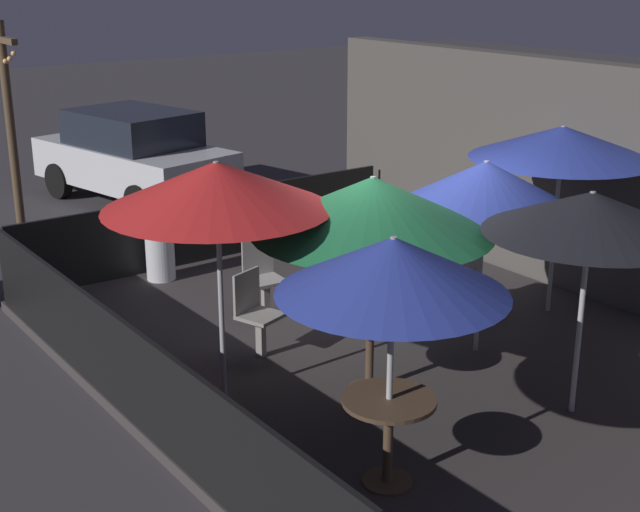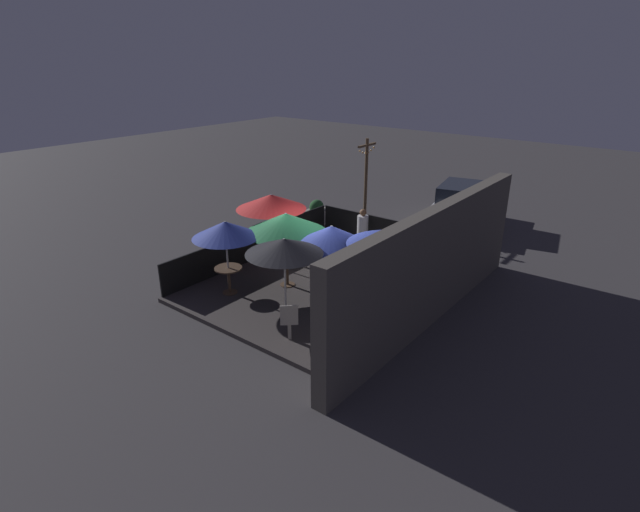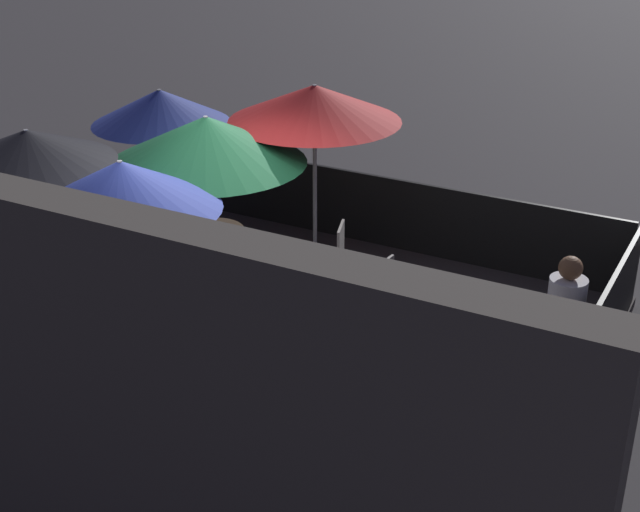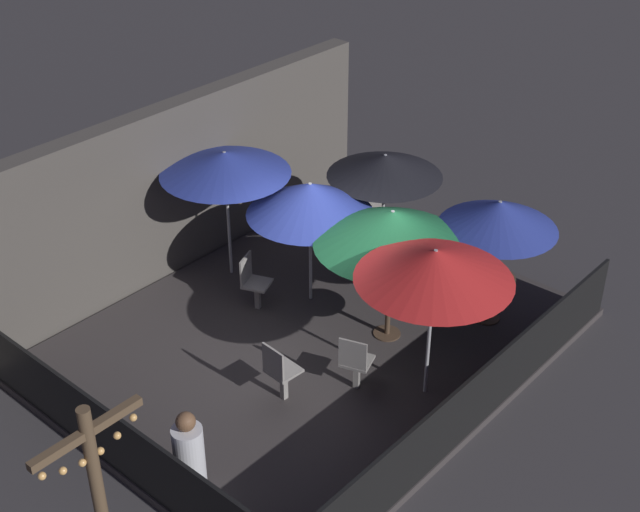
{
  "view_description": "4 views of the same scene",
  "coord_description": "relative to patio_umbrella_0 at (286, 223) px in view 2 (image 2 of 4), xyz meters",
  "views": [
    {
      "loc": [
        6.89,
        -5.78,
        4.07
      ],
      "look_at": [
        -0.25,
        -0.58,
        1.16
      ],
      "focal_mm": 50.0,
      "sensor_mm": 36.0,
      "label": 1
    },
    {
      "loc": [
        10.33,
        7.88,
        6.2
      ],
      "look_at": [
        0.33,
        -0.03,
        1.03
      ],
      "focal_mm": 28.0,
      "sensor_mm": 36.0,
      "label": 2
    },
    {
      "loc": [
        -4.8,
        6.98,
        4.98
      ],
      "look_at": [
        -0.75,
        -0.5,
        1.02
      ],
      "focal_mm": 50.0,
      "sensor_mm": 36.0,
      "label": 3
    },
    {
      "loc": [
        -7.98,
        -7.21,
        8.19
      ],
      "look_at": [
        0.45,
        0.21,
        1.28
      ],
      "focal_mm": 50.0,
      "sensor_mm": 36.0,
      "label": 4
    }
  ],
  "objects": [
    {
      "name": "dining_table_0",
      "position": [
        0.0,
        -0.0,
        -1.26
      ],
      "size": [
        0.76,
        0.76,
        0.76
      ],
      "color": "#4C3828",
      "rests_on": "patio_deck"
    },
    {
      "name": "patio_umbrella_1",
      "position": [
        1.35,
        -0.91,
        -0.02
      ],
      "size": [
        1.77,
        1.77,
        2.05
      ],
      "color": "#B2B2B7",
      "rests_on": "patio_deck"
    },
    {
      "name": "patio_umbrella_0",
      "position": [
        0.0,
        0.0,
        0.0
      ],
      "size": [
        2.24,
        2.24,
        2.12
      ],
      "color": "#B2B2B7",
      "rests_on": "patio_deck"
    },
    {
      "name": "patio_umbrella_3",
      "position": [
        1.44,
        1.25,
        0.05
      ],
      "size": [
        1.86,
        1.86,
        2.09
      ],
      "color": "#B2B2B7",
      "rests_on": "patio_deck"
    },
    {
      "name": "fence_side_left",
      "position": [
        -4.45,
        0.79,
        -1.38
      ],
      "size": [
        0.05,
        5.71,
        0.95
      ],
      "color": "black",
      "rests_on": "patio_deck"
    },
    {
      "name": "parked_car_0",
      "position": [
        -8.42,
        1.46,
        -1.13
      ],
      "size": [
        4.13,
        2.45,
        1.62
      ],
      "rotation": [
        0.0,
        0.0,
        0.2
      ],
      "color": "silver",
      "rests_on": "ground_plane"
    },
    {
      "name": "patio_chair_2",
      "position": [
        2.18,
        2.01,
        -1.33
      ],
      "size": [
        0.57,
        0.57,
        0.95
      ],
      "rotation": [
        0.0,
        0.0,
        -2.39
      ],
      "color": "gray",
      "rests_on": "patio_deck"
    },
    {
      "name": "patron_0",
      "position": [
        -4.09,
        -0.19,
        -1.3
      ],
      "size": [
        0.52,
        0.52,
        1.24
      ],
      "rotation": [
        0.0,
        0.0,
        2.16
      ],
      "color": "silver",
      "rests_on": "patio_deck"
    },
    {
      "name": "patio_chair_0",
      "position": [
        -0.82,
        2.02,
        -1.36
      ],
      "size": [
        0.52,
        0.52,
        0.91
      ],
      "rotation": [
        0.0,
        0.0,
        -1.19
      ],
      "color": "gray",
      "rests_on": "patio_deck"
    },
    {
      "name": "patio_umbrella_4",
      "position": [
        -0.05,
        1.51,
        -0.04
      ],
      "size": [
        1.96,
        1.96,
        2.07
      ],
      "color": "#B2B2B7",
      "rests_on": "patio_deck"
    },
    {
      "name": "light_post",
      "position": [
        -5.99,
        -1.37,
        -0.07
      ],
      "size": [
        1.1,
        0.12,
        3.37
      ],
      "color": "brown",
      "rests_on": "ground_plane"
    },
    {
      "name": "ground_plane",
      "position": [
        -0.85,
        0.79,
        -1.97
      ],
      "size": [
        60.0,
        60.0,
        0.0
      ],
      "primitive_type": "plane",
      "color": "#383538"
    },
    {
      "name": "fence_front",
      "position": [
        -0.85,
        -2.12,
        -1.38
      ],
      "size": [
        7.09,
        0.05,
        0.95
      ],
      "color": "black",
      "rests_on": "patio_deck"
    },
    {
      "name": "dining_table_1",
      "position": [
        1.35,
        -0.91,
        -1.27
      ],
      "size": [
        0.74,
        0.74,
        0.75
      ],
      "color": "#4C3828",
      "rests_on": "patio_deck"
    },
    {
      "name": "building_wall",
      "position": [
        -0.85,
        3.98,
        -0.5
      ],
      "size": [
        8.89,
        0.36,
        2.95
      ],
      "color": "#4C4742",
      "rests_on": "ground_plane"
    },
    {
      "name": "planter_box",
      "position": [
        -5.09,
        -3.02,
        -1.56
      ],
      "size": [
        0.97,
        0.68,
        0.97
      ],
      "color": "gray",
      "rests_on": "ground_plane"
    },
    {
      "name": "patio_chair_1",
      "position": [
        -2.16,
        0.17,
        -1.34
      ],
      "size": [
        0.43,
        0.43,
        0.94
      ],
      "rotation": [
        0.0,
        0.0,
        -0.08
      ],
      "color": "gray",
      "rests_on": "patio_deck"
    },
    {
      "name": "patio_deck",
      "position": [
        -0.85,
        0.79,
        -1.91
      ],
      "size": [
        7.29,
        5.91,
        0.12
      ],
      "color": "#383333",
      "rests_on": "ground_plane"
    },
    {
      "name": "patio_umbrella_2",
      "position": [
        -0.35,
        3.03,
        0.18
      ],
      "size": [
        2.09,
        2.09,
        2.22
      ],
      "color": "#B2B2B7",
      "rests_on": "patio_deck"
    },
    {
      "name": "patio_umbrella_5",
      "position": [
        -0.71,
        -1.21,
        0.22
      ],
      "size": [
        2.08,
        2.08,
        2.29
      ],
      "color": "#B2B2B7",
      "rests_on": "patio_deck"
    },
    {
      "name": "patio_chair_3",
      "position": [
        -1.33,
        -0.46,
        -1.35
      ],
      "size": [
        0.51,
        0.51,
        0.92
      ],
      "rotation": [
        0.0,
        0.0,
        0.33
      ],
      "color": "gray",
      "rests_on": "patio_deck"
    }
  ]
}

